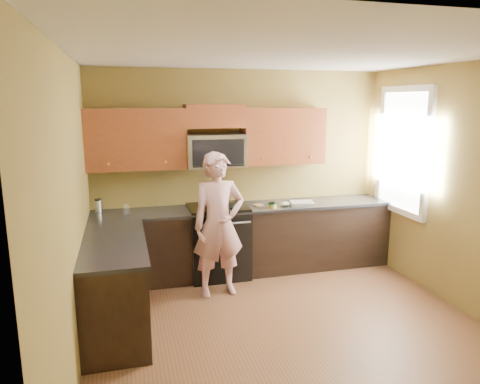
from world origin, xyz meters
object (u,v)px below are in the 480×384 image
object	(u,v)px
woman	(219,225)
frying_pan	(228,210)
butter_tub	(272,208)
stove	(218,241)
travel_mug	(99,212)
microwave	(215,167)

from	to	relation	value
woman	frying_pan	world-z (taller)	woman
woman	butter_tub	size ratio (longest dim) A/B	15.20
butter_tub	woman	bearing A→B (deg)	-153.88
stove	woman	bearing A→B (deg)	-101.10
butter_tub	travel_mug	distance (m)	2.21
stove	frying_pan	distance (m)	0.54
stove	travel_mug	xyz separation A→B (m)	(-1.49, 0.19, 0.45)
frying_pan	stove	bearing A→B (deg)	111.38
stove	travel_mug	world-z (taller)	travel_mug
butter_tub	frying_pan	bearing A→B (deg)	-172.03
stove	woman	size ratio (longest dim) A/B	0.55
stove	travel_mug	size ratio (longest dim) A/B	5.55
microwave	woman	world-z (taller)	woman
microwave	woman	bearing A→B (deg)	-99.11
microwave	woman	size ratio (longest dim) A/B	0.44
stove	microwave	world-z (taller)	microwave
microwave	frying_pan	bearing A→B (deg)	-79.03
stove	frying_pan	xyz separation A→B (m)	(0.07, -0.26, 0.47)
microwave	butter_tub	world-z (taller)	microwave
travel_mug	butter_tub	bearing A→B (deg)	-9.22
microwave	travel_mug	world-z (taller)	microwave
frying_pan	butter_tub	xyz separation A→B (m)	(0.62, 0.09, -0.03)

